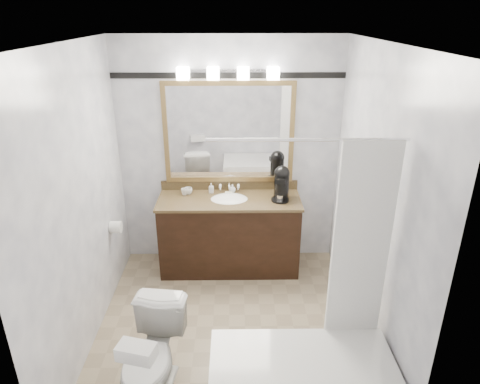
# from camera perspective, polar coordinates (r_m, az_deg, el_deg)

# --- Properties ---
(room) EXTENTS (2.42, 2.62, 2.52)m
(room) POSITION_cam_1_polar(r_m,az_deg,el_deg) (3.49, -1.69, -1.68)
(room) COLOR gray
(room) RESTS_ON ground
(vanity) EXTENTS (1.53, 0.58, 0.97)m
(vanity) POSITION_cam_1_polar(r_m,az_deg,el_deg) (4.76, -1.40, -5.38)
(vanity) COLOR black
(vanity) RESTS_ON ground
(mirror) EXTENTS (1.40, 0.04, 1.10)m
(mirror) POSITION_cam_1_polar(r_m,az_deg,el_deg) (4.61, -1.50, 7.86)
(mirror) COLOR olive
(mirror) RESTS_ON room
(vanity_light_bar) EXTENTS (1.02, 0.14, 0.12)m
(vanity_light_bar) POSITION_cam_1_polar(r_m,az_deg,el_deg) (4.43, -1.60, 15.60)
(vanity_light_bar) COLOR silver
(vanity_light_bar) RESTS_ON room
(accent_stripe) EXTENTS (2.40, 0.01, 0.06)m
(accent_stripe) POSITION_cam_1_polar(r_m,az_deg,el_deg) (4.50, -1.58, 15.29)
(accent_stripe) COLOR black
(accent_stripe) RESTS_ON room
(bathtub) EXTENTS (1.30, 0.75, 1.96)m
(bathtub) POSITION_cam_1_polar(r_m,az_deg,el_deg) (3.36, 8.63, -23.57)
(bathtub) COLOR white
(bathtub) RESTS_ON ground
(tp_roll) EXTENTS (0.11, 0.12, 0.12)m
(tp_roll) POSITION_cam_1_polar(r_m,az_deg,el_deg) (4.49, -16.23, -4.51)
(tp_roll) COLOR white
(tp_roll) RESTS_ON room
(toilet) EXTENTS (0.49, 0.75, 0.72)m
(toilet) POSITION_cam_1_polar(r_m,az_deg,el_deg) (3.42, -11.64, -20.91)
(toilet) COLOR white
(toilet) RESTS_ON ground
(tissue_box) EXTENTS (0.26, 0.18, 0.10)m
(tissue_box) POSITION_cam_1_polar(r_m,az_deg,el_deg) (2.89, -13.64, -20.00)
(tissue_box) COLOR white
(tissue_box) RESTS_ON toilet
(coffee_maker) EXTENTS (0.19, 0.24, 0.37)m
(coffee_maker) POSITION_cam_1_polar(r_m,az_deg,el_deg) (4.53, 5.56, 1.31)
(coffee_maker) COLOR black
(coffee_maker) RESTS_ON vanity
(cup_left) EXTENTS (0.12, 0.12, 0.07)m
(cup_left) POSITION_cam_1_polar(r_m,az_deg,el_deg) (4.72, -6.93, 0.15)
(cup_left) COLOR white
(cup_left) RESTS_ON vanity
(cup_right) EXTENTS (0.09, 0.09, 0.07)m
(cup_right) POSITION_cam_1_polar(r_m,az_deg,el_deg) (4.70, -7.41, 0.04)
(cup_right) COLOR white
(cup_right) RESTS_ON vanity
(soap_bottle_a) EXTENTS (0.05, 0.05, 0.11)m
(soap_bottle_a) POSITION_cam_1_polar(r_m,az_deg,el_deg) (4.72, -3.85, 0.54)
(soap_bottle_a) COLOR white
(soap_bottle_a) RESTS_ON vanity
(soap_bottle_b) EXTENTS (0.09, 0.09, 0.09)m
(soap_bottle_b) POSITION_cam_1_polar(r_m,az_deg,el_deg) (4.72, -1.02, 0.48)
(soap_bottle_b) COLOR white
(soap_bottle_b) RESTS_ON vanity
(soap_bar) EXTENTS (0.08, 0.05, 0.02)m
(soap_bar) POSITION_cam_1_polar(r_m,az_deg,el_deg) (4.68, -1.52, -0.17)
(soap_bar) COLOR beige
(soap_bar) RESTS_ON vanity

